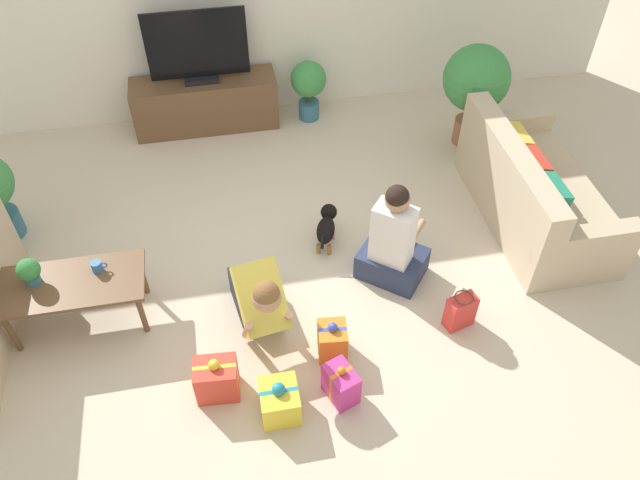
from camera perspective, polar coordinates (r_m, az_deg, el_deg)
name	(u,v)px	position (r m, az deg, el deg)	size (l,w,h in m)	color
ground_plane	(271,280)	(5.25, -4.46, -3.67)	(16.00, 16.00, 0.00)	beige
sofa_right	(532,193)	(5.88, 18.86, 4.08)	(0.87, 1.75, 0.82)	#C6B293
coffee_table	(73,287)	(5.02, -21.66, -4.02)	(1.06, 0.52, 0.44)	brown
tv_console	(206,104)	(6.86, -10.41, 12.17)	(1.50, 0.43, 0.56)	brown
tv	(198,50)	(6.55, -11.13, 16.66)	(1.00, 0.20, 0.75)	black
potted_plant_corner_right	(476,82)	(6.47, 14.06, 13.84)	(0.66, 0.66, 1.08)	#A36042
potted_plant_back_right	(308,84)	(6.81, -1.06, 14.09)	(0.38, 0.38, 0.67)	#336B84
person_kneeling	(259,297)	(4.67, -5.64, -5.23)	(0.43, 0.84, 0.81)	#23232D
person_sitting	(393,245)	(5.04, 6.70, -0.41)	(0.66, 0.64, 0.99)	#283351
dog	(327,226)	(5.41, 0.60, 1.33)	(0.26, 0.48, 0.30)	black
gift_box_a	(217,379)	(4.53, -9.42, -12.42)	(0.31, 0.25, 0.37)	red
gift_box_b	(341,384)	(4.47, 1.92, -13.01)	(0.25, 0.30, 0.34)	#CC3389
gift_box_c	(280,401)	(4.42, -3.72, -14.47)	(0.27, 0.28, 0.33)	yellow
gift_box_d	(332,341)	(4.66, 1.13, -9.21)	(0.23, 0.24, 0.35)	orange
gift_bag_a	(460,311)	(4.94, 12.72, -6.37)	(0.25, 0.18, 0.33)	red
mug	(97,266)	(4.96, -19.70, -2.29)	(0.12, 0.08, 0.09)	#386BAD
tabletop_plant	(29,271)	(5.01, -25.06, -2.59)	(0.17, 0.17, 0.22)	#336B84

